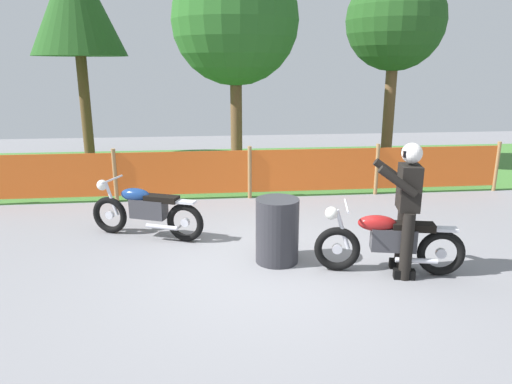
{
  "coord_description": "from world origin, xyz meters",
  "views": [
    {
      "loc": [
        -0.86,
        -5.7,
        2.59
      ],
      "look_at": [
        -0.19,
        0.48,
        0.9
      ],
      "focal_mm": 32.89,
      "sensor_mm": 36.0,
      "label": 1
    }
  ],
  "objects_px": {
    "motorcycle_trailing": "(145,210)",
    "oil_drum": "(277,231)",
    "motorcycle_lead": "(388,241)",
    "rider_lead": "(406,205)"
  },
  "relations": [
    {
      "from": "motorcycle_trailing",
      "to": "oil_drum",
      "type": "bearing_deg",
      "value": 171.16
    },
    {
      "from": "oil_drum",
      "to": "motorcycle_lead",
      "type": "bearing_deg",
      "value": -20.99
    },
    {
      "from": "motorcycle_lead",
      "to": "oil_drum",
      "type": "xyz_separation_m",
      "value": [
        -1.35,
        0.52,
        0.01
      ]
    },
    {
      "from": "motorcycle_trailing",
      "to": "oil_drum",
      "type": "height_order",
      "value": "motorcycle_trailing"
    },
    {
      "from": "rider_lead",
      "to": "oil_drum",
      "type": "bearing_deg",
      "value": -7.27
    },
    {
      "from": "rider_lead",
      "to": "oil_drum",
      "type": "distance_m",
      "value": 1.69
    },
    {
      "from": "motorcycle_trailing",
      "to": "rider_lead",
      "type": "distance_m",
      "value": 3.83
    },
    {
      "from": "motorcycle_trailing",
      "to": "rider_lead",
      "type": "bearing_deg",
      "value": 176.03
    },
    {
      "from": "motorcycle_lead",
      "to": "motorcycle_trailing",
      "type": "distance_m",
      "value": 3.62
    },
    {
      "from": "motorcycle_lead",
      "to": "motorcycle_trailing",
      "type": "relative_size",
      "value": 1.04
    }
  ]
}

